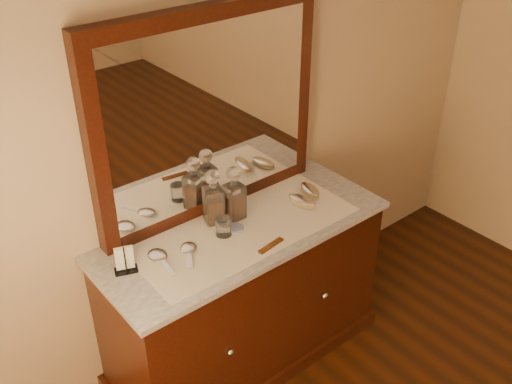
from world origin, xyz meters
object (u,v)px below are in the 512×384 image
mirror_frame (209,115)px  comb (271,246)px  decanter_left (213,202)px  dresser_cabinet (244,297)px  brush_far (310,191)px  hand_mirror_inner (189,250)px  napkin_rack (125,260)px  hand_mirror_outer (159,257)px  decanter_right (234,198)px  brush_near (302,201)px  pin_dish (235,228)px

mirror_frame → comb: 0.66m
decanter_left → comb: bearing=-75.5°
dresser_cabinet → comb: bearing=-87.8°
mirror_frame → brush_far: (0.45, -0.23, -0.48)m
mirror_frame → brush_far: mirror_frame is taller
brush_far → dresser_cabinet: bearing=-178.1°
brush_far → hand_mirror_inner: brush_far is taller
napkin_rack → hand_mirror_outer: (0.15, -0.03, -0.05)m
brush_far → hand_mirror_inner: bearing=-179.1°
dresser_cabinet → napkin_rack: napkin_rack is taller
decanter_left → hand_mirror_inner: bearing=-151.8°
decanter_right → brush_near: decanter_right is taller
pin_dish → comb: (0.05, -0.21, -0.00)m
mirror_frame → hand_mirror_outer: bearing=-154.9°
dresser_cabinet → brush_near: size_ratio=8.14×
comb → hand_mirror_outer: size_ratio=0.67×
dresser_cabinet → hand_mirror_inner: 0.54m
dresser_cabinet → brush_near: (0.35, -0.04, 0.47)m
decanter_right → brush_far: bearing=-10.1°
comb → hand_mirror_outer: (-0.44, 0.24, 0.00)m
dresser_cabinet → mirror_frame: 0.97m
hand_mirror_outer → brush_far: bearing=-1.7°
pin_dish → napkin_rack: size_ratio=0.54×
napkin_rack → brush_far: 1.04m
decanter_left → decanter_right: bearing=-19.0°
dresser_cabinet → brush_near: 0.58m
napkin_rack → decanter_right: size_ratio=0.53×
napkin_rack → brush_far: (1.04, -0.05, -0.03)m
napkin_rack → decanter_right: 0.61m
mirror_frame → pin_dish: mirror_frame is taller
dresser_cabinet → brush_far: size_ratio=8.64×
comb → napkin_rack: (-0.59, 0.27, 0.05)m
mirror_frame → decanter_left: 0.41m
decanter_left → brush_far: (0.53, -0.11, -0.09)m
pin_dish → brush_far: size_ratio=0.49×
hand_mirror_outer → pin_dish: bearing=-4.9°
dresser_cabinet → brush_near: brush_near is taller
mirror_frame → pin_dish: (-0.04, -0.24, -0.49)m
brush_near → hand_mirror_outer: 0.79m
mirror_frame → decanter_right: bearing=-82.1°
decanter_left → brush_near: size_ratio=1.65×
decanter_right → hand_mirror_inner: 0.35m
pin_dish → decanter_left: decanter_left is taller
decanter_right → brush_far: size_ratio=1.73×
comb → hand_mirror_inner: size_ratio=0.78×
mirror_frame → brush_near: bearing=-38.8°
dresser_cabinet → napkin_rack: (-0.58, 0.07, 0.50)m
pin_dish → brush_near: bearing=-6.5°
hand_mirror_outer → hand_mirror_inner: size_ratio=1.16×
hand_mirror_inner → hand_mirror_outer: bearing=164.1°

